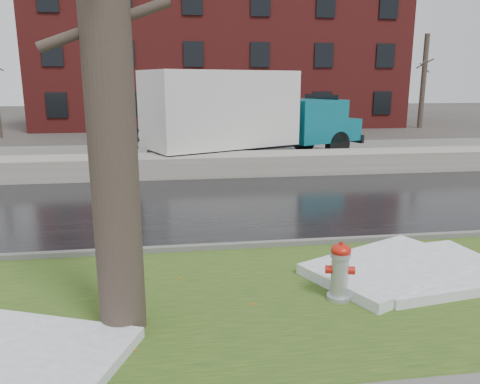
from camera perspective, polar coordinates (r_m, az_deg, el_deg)
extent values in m
plane|color=#47423D|center=(8.63, 3.95, -9.15)|extent=(120.00, 120.00, 0.00)
cube|color=#264617|center=(7.52, 5.99, -12.60)|extent=(60.00, 4.50, 0.04)
cube|color=black|center=(12.84, -0.25, -1.46)|extent=(60.00, 7.00, 0.03)
cube|color=slate|center=(21.12, -3.45, 4.40)|extent=(60.00, 9.00, 0.03)
cube|color=slate|center=(9.52, 2.69, -6.49)|extent=(60.00, 0.15, 0.14)
cube|color=#A49E96|center=(16.84, -2.23, 3.36)|extent=(60.00, 1.60, 0.75)
cube|color=maroon|center=(38.01, -2.69, 15.93)|extent=(26.00, 12.00, 10.00)
cylinder|color=brown|center=(34.06, -15.83, 12.80)|extent=(0.36, 0.36, 6.50)
cylinder|color=brown|center=(34.07, -15.94, 14.40)|extent=(0.84, 1.62, 0.73)
cylinder|color=brown|center=(34.11, -16.04, 15.91)|extent=(1.08, 1.26, 0.66)
cylinder|color=brown|center=(34.06, -15.87, 13.39)|extent=(1.40, 0.61, 0.63)
cylinder|color=brown|center=(36.39, 21.45, 12.40)|extent=(0.36, 0.36, 6.50)
cylinder|color=brown|center=(36.40, 21.58, 13.89)|extent=(0.84, 1.62, 0.73)
cylinder|color=brown|center=(36.44, 21.70, 15.30)|extent=(1.08, 1.26, 0.66)
cylinder|color=brown|center=(36.39, 21.50, 12.95)|extent=(1.40, 0.61, 0.63)
cylinder|color=#B0B2B9|center=(7.36, 12.06, -9.84)|extent=(0.32, 0.32, 0.80)
ellipsoid|color=red|center=(7.22, 12.21, -6.94)|extent=(0.38, 0.38, 0.18)
cylinder|color=red|center=(7.18, 12.25, -6.18)|extent=(0.07, 0.07, 0.06)
cylinder|color=red|center=(7.32, 10.79, -9.25)|extent=(0.14, 0.15, 0.12)
cylinder|color=red|center=(7.35, 13.38, -9.29)|extent=(0.14, 0.15, 0.12)
cylinder|color=#B0B2B9|center=(7.48, 11.99, -8.79)|extent=(0.18, 0.15, 0.16)
cylinder|color=brown|center=(6.05, -16.06, 18.05)|extent=(0.75, 0.75, 7.62)
cylinder|color=brown|center=(6.06, -16.13, 19.08)|extent=(1.58, 0.26, 0.68)
cube|color=black|center=(19.42, 1.22, 5.66)|extent=(8.25, 4.46, 0.24)
cube|color=silver|center=(18.54, -2.40, 10.10)|extent=(6.36, 4.80, 2.89)
cube|color=#0E6C7E|center=(21.15, 8.22, 8.64)|extent=(3.29, 3.35, 1.82)
cube|color=#0E6C7E|center=(22.22, 11.27, 7.64)|extent=(2.13, 2.67, 0.96)
cube|color=black|center=(21.60, 9.82, 10.39)|extent=(0.95, 1.99, 0.96)
cube|color=black|center=(17.29, -12.54, 3.22)|extent=(2.20, 1.92, 0.72)
cylinder|color=black|center=(20.96, 11.81, 5.66)|extent=(1.21, 0.77, 1.18)
cylinder|color=black|center=(22.62, 7.85, 6.36)|extent=(1.21, 0.77, 1.18)
cylinder|color=black|center=(17.93, 0.34, 4.67)|extent=(1.21, 0.77, 1.18)
cylinder|color=black|center=(19.84, -3.17, 5.50)|extent=(1.21, 0.77, 1.18)
cylinder|color=black|center=(17.08, -4.51, 4.19)|extent=(1.21, 0.77, 1.18)
cylinder|color=black|center=(19.07, -7.68, 5.08)|extent=(1.21, 0.77, 1.18)
imported|color=black|center=(16.16, -13.33, 7.20)|extent=(0.70, 0.49, 1.83)
cube|color=white|center=(8.82, 21.82, -8.79)|extent=(2.87, 2.36, 0.16)
cube|color=white|center=(6.43, -24.14, -17.70)|extent=(2.63, 2.29, 0.14)
cube|color=white|center=(8.66, 18.00, -8.81)|extent=(3.30, 2.83, 0.18)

